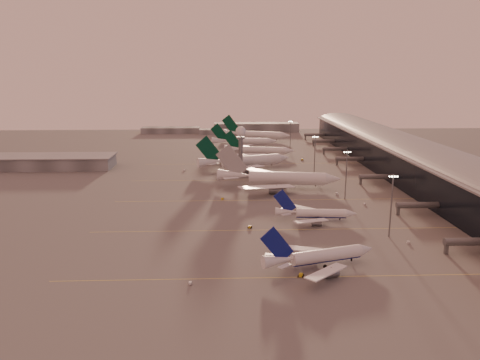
{
  "coord_description": "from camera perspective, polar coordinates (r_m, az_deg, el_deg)",
  "views": [
    {
      "loc": [
        -6.58,
        -169.72,
        62.82
      ],
      "look_at": [
        2.49,
        65.5,
        8.02
      ],
      "focal_mm": 35.0,
      "sensor_mm": 36.0,
      "label": 1
    }
  ],
  "objects": [
    {
      "name": "distant_horizon",
      "position": [
        498.44,
        -1.14,
        6.31
      ],
      "size": [
        165.0,
        37.5,
        9.0
      ],
      "color": "#5B5E62",
      "rests_on": "ground"
    },
    {
      "name": "greentail_d",
      "position": [
        435.05,
        2.0,
        5.35
      ],
      "size": [
        62.9,
        50.03,
        23.59
      ],
      "color": "silver",
      "rests_on": "ground"
    },
    {
      "name": "gsv_catering_b",
      "position": [
        249.07,
        11.74,
        -1.29
      ],
      "size": [
        5.43,
        3.22,
        4.17
      ],
      "color": "silver",
      "rests_on": "ground"
    },
    {
      "name": "gsv_tug_near",
      "position": [
        150.51,
        7.44,
        -11.45
      ],
      "size": [
        3.68,
        4.42,
        1.09
      ],
      "color": "gold",
      "rests_on": "ground"
    },
    {
      "name": "hangar",
      "position": [
        334.98,
        -21.98,
        2.09
      ],
      "size": [
        82.0,
        27.0,
        8.5
      ],
      "color": "#5B5E62",
      "rests_on": "ground"
    },
    {
      "name": "widebody_white",
      "position": [
        258.03,
        4.75,
        -0.08
      ],
      "size": [
        68.0,
        54.12,
        24.01
      ],
      "color": "silver",
      "rests_on": "ground"
    },
    {
      "name": "gsv_truck_d",
      "position": [
        304.11,
        -6.77,
        1.32
      ],
      "size": [
        4.34,
        6.19,
        2.36
      ],
      "color": "silver",
      "rests_on": "ground"
    },
    {
      "name": "gsv_tug_hangar",
      "position": [
        341.2,
        7.59,
        2.48
      ],
      "size": [
        4.39,
        3.12,
        1.14
      ],
      "color": "gold",
      "rests_on": "ground"
    },
    {
      "name": "narrowbody_mid",
      "position": [
        203.93,
        9.17,
        -4.18
      ],
      "size": [
        35.49,
        28.24,
        13.86
      ],
      "color": "silver",
      "rests_on": "ground"
    },
    {
      "name": "gsv_catering_a",
      "position": [
        186.87,
        19.9,
        -6.76
      ],
      "size": [
        4.79,
        2.82,
        3.68
      ],
      "color": "silver",
      "rests_on": "ground"
    },
    {
      "name": "mast_d",
      "position": [
        376.94,
        6.16,
        5.55
      ],
      "size": [
        3.6,
        0.56,
        25.0
      ],
      "color": "slate",
      "rests_on": "ground"
    },
    {
      "name": "ground",
      "position": [
        181.09,
        0.01,
        -7.19
      ],
      "size": [
        700.0,
        700.0,
        0.0
      ],
      "primitive_type": "plane",
      "color": "#5A5757",
      "rests_on": "ground"
    },
    {
      "name": "greentail_a",
      "position": [
        306.81,
        0.62,
        2.08
      ],
      "size": [
        62.47,
        49.61,
        23.61
      ],
      "color": "silver",
      "rests_on": "ground"
    },
    {
      "name": "gsv_truck_b",
      "position": [
        233.48,
        15.02,
        -2.72
      ],
      "size": [
        4.93,
        2.71,
        1.88
      ],
      "color": "silver",
      "rests_on": "ground"
    },
    {
      "name": "terminal",
      "position": [
        306.81,
        19.75,
        2.51
      ],
      "size": [
        57.0,
        362.0,
        23.04
      ],
      "color": "black",
      "rests_on": "ground"
    },
    {
      "name": "mast_b",
      "position": [
        238.12,
        12.83,
        0.88
      ],
      "size": [
        3.6,
        0.56,
        25.0
      ],
      "color": "slate",
      "rests_on": "ground"
    },
    {
      "name": "greentail_c",
      "position": [
        398.03,
        0.53,
        4.55
      ],
      "size": [
        55.9,
        45.11,
        20.3
      ],
      "color": "silver",
      "rests_on": "ground"
    },
    {
      "name": "mast_c",
      "position": [
        289.57,
        9.11,
        3.18
      ],
      "size": [
        3.6,
        0.56,
        25.0
      ],
      "color": "slate",
      "rests_on": "ground"
    },
    {
      "name": "gsv_tug_mid",
      "position": [
        192.76,
        1.21,
        -5.76
      ],
      "size": [
        3.99,
        3.18,
        0.99
      ],
      "color": "gold",
      "rests_on": "ground"
    },
    {
      "name": "radar_tower",
      "position": [
        292.96,
        0.08,
        4.89
      ],
      "size": [
        6.4,
        6.4,
        31.1
      ],
      "color": "slate",
      "rests_on": "ground"
    },
    {
      "name": "taxiway_markings",
      "position": [
        237.13,
        6.75,
        -2.35
      ],
      "size": [
        180.0,
        185.25,
        0.02
      ],
      "color": "#F2DC55",
      "rests_on": "ground"
    },
    {
      "name": "greentail_b",
      "position": [
        354.29,
        2.35,
        3.45
      ],
      "size": [
        53.39,
        42.76,
        19.53
      ],
      "color": "silver",
      "rests_on": "ground"
    },
    {
      "name": "gsv_truck_a",
      "position": [
        144.87,
        -5.95,
        -12.23
      ],
      "size": [
        4.97,
        2.0,
        1.98
      ],
      "color": "silver",
      "rests_on": "ground"
    },
    {
      "name": "mast_a",
      "position": [
        188.11,
        17.98,
        -2.68
      ],
      "size": [
        3.6,
        0.56,
        25.0
      ],
      "color": "slate",
      "rests_on": "ground"
    },
    {
      "name": "gsv_tug_far",
      "position": [
        277.84,
        2.35,
        0.12
      ],
      "size": [
        3.68,
        3.38,
        0.9
      ],
      "color": "silver",
      "rests_on": "ground"
    },
    {
      "name": "narrowbody_near",
      "position": [
        157.06,
        9.66,
        -9.38
      ],
      "size": [
        39.86,
        31.33,
        16.04
      ],
      "color": "silver",
      "rests_on": "ground"
    },
    {
      "name": "gsv_truck_c",
      "position": [
        234.8,
        -2.11,
        -2.16
      ],
      "size": [
        4.39,
        5.12,
        2.03
      ],
      "color": "gold",
      "rests_on": "ground"
    }
  ]
}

